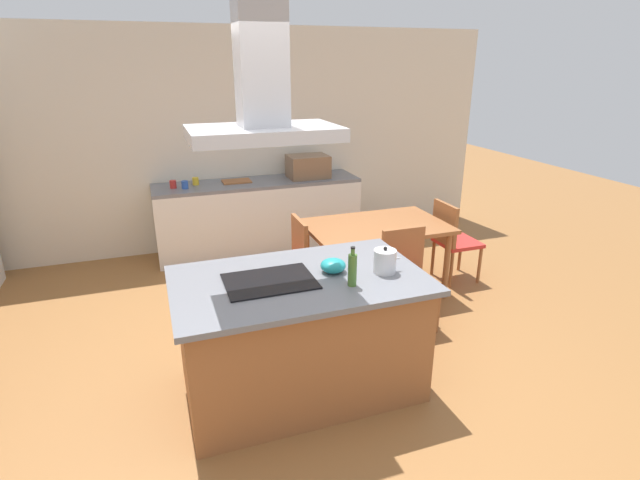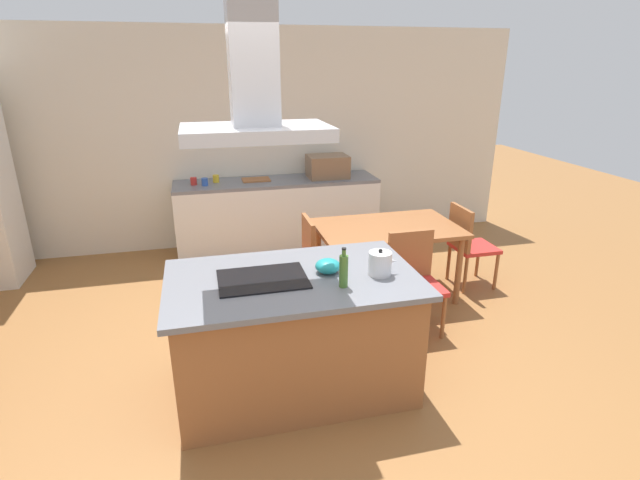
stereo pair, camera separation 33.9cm
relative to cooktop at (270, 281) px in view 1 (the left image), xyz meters
The scene contains 18 objects.
ground 1.76m from the cooktop, 82.03° to the left, with size 16.00×16.00×0.00m, color #936033.
wall_back 3.29m from the cooktop, 86.30° to the left, with size 7.20×0.10×2.70m, color beige.
kitchen_island 0.50m from the cooktop, ahead, with size 1.74×1.04×0.90m.
cooktop is the anchor object (origin of this frame).
tea_kettle 0.82m from the cooktop, ahead, with size 0.21×0.16×0.19m.
olive_oil_bottle 0.57m from the cooktop, 24.82° to the right, with size 0.06×0.06×0.27m.
mixing_bowl 0.46m from the cooktop, ahead, with size 0.18×0.18×0.10m, color teal.
back_counter 2.97m from the cooktop, 78.85° to the left, with size 2.52×0.62×0.90m.
countertop_microwave 3.13m from the cooktop, 67.01° to the left, with size 0.50×0.38×0.28m, color brown.
coffee_mug_red 2.91m from the cooktop, 98.62° to the left, with size 0.08×0.08×0.09m, color red.
coffee_mug_blue 2.83m from the cooktop, 96.26° to the left, with size 0.08×0.08×0.09m, color #2D56B2.
coffee_mug_yellow 2.96m from the cooktop, 93.32° to the left, with size 0.08×0.08×0.09m, color gold.
cutting_board 2.95m from the cooktop, 83.85° to the left, with size 0.34×0.24×0.02m, color #995B33.
dining_table 1.92m from the cooktop, 42.00° to the left, with size 1.40×0.90×0.75m.
chair_at_right_end 2.69m from the cooktop, 28.67° to the left, with size 0.42×0.42×0.89m.
chair_at_left_end 1.43m from the cooktop, 68.58° to the left, with size 0.42×0.42×0.89m.
chair_facing_island 1.59m from the cooktop, 23.28° to the left, with size 0.42×0.42×0.89m.
range_hood 1.20m from the cooktop, behind, with size 0.90×0.55×0.78m.
Camera 1 is at (-0.89, -2.91, 2.30)m, focal length 27.32 mm.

